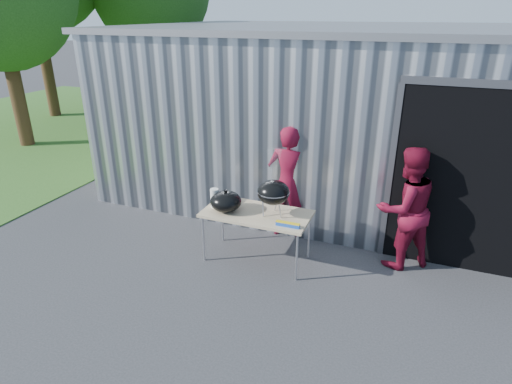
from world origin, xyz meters
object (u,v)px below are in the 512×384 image
at_px(kettle_grill, 273,187).
at_px(person_bystander, 405,208).
at_px(folding_table, 257,215).
at_px(person_cook, 288,182).

bearing_deg(kettle_grill, person_bystander, 19.92).
bearing_deg(folding_table, person_cook, 79.24).
xyz_separation_m(folding_table, person_cook, (0.17, 0.90, 0.19)).
relative_size(folding_table, person_cook, 0.83).
bearing_deg(person_bystander, folding_table, -18.60).
distance_m(folding_table, kettle_grill, 0.52).
xyz_separation_m(folding_table, kettle_grill, (0.24, 0.01, 0.46)).
height_order(person_cook, person_bystander, person_cook).
relative_size(folding_table, person_bystander, 0.86).
bearing_deg(folding_table, kettle_grill, 2.30).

